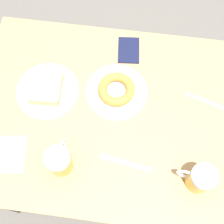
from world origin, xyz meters
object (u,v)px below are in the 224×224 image
object	(u,v)px
beer_mug_left	(59,161)
napkin_folded	(9,154)
beer_mug_center	(200,178)
fork	(207,102)
passport_near_edge	(129,50)
plate_with_donut	(116,90)
plate_with_cake	(47,89)
knife	(126,163)

from	to	relation	value
beer_mug_left	napkin_folded	distance (m)	0.21
beer_mug_center	napkin_folded	size ratio (longest dim) A/B	0.85
fork	passport_near_edge	distance (m)	0.39
plate_with_donut	passport_near_edge	size ratio (longest dim) A/B	1.82
beer_mug_center	fork	distance (m)	0.32
beer_mug_center	passport_near_edge	distance (m)	0.59
beer_mug_left	napkin_folded	xyz separation A→B (m)	(0.01, 0.20, -0.05)
plate_with_cake	plate_with_donut	bearing A→B (deg)	-83.32
napkin_folded	plate_with_cake	bearing A→B (deg)	-17.68
beer_mug_left	plate_with_donut	bearing A→B (deg)	-27.02
plate_with_cake	knife	distance (m)	0.42
plate_with_donut	fork	bearing A→B (deg)	-89.26
napkin_folded	knife	bearing A→B (deg)	-86.80
knife	beer_mug_center	bearing A→B (deg)	-97.29
fork	beer_mug_center	bearing A→B (deg)	173.64
plate_with_donut	beer_mug_center	distance (m)	0.45
plate_with_donut	napkin_folded	bearing A→B (deg)	130.23
plate_with_donut	knife	distance (m)	0.29
fork	knife	bearing A→B (deg)	134.45
beer_mug_left	beer_mug_center	distance (m)	0.48
plate_with_donut	knife	bearing A→B (deg)	-165.87
napkin_folded	passport_near_edge	bearing A→B (deg)	-37.38
beer_mug_left	plate_with_cake	bearing A→B (deg)	21.61
plate_with_donut	knife	size ratio (longest dim) A/B	1.27
beer_mug_left	fork	world-z (taller)	beer_mug_left
knife	beer_mug_left	bearing A→B (deg)	98.58
napkin_folded	passport_near_edge	size ratio (longest dim) A/B	1.14
fork	passport_near_edge	world-z (taller)	passport_near_edge
plate_with_cake	beer_mug_center	world-z (taller)	beer_mug_center
plate_with_donut	fork	distance (m)	0.36
plate_with_cake	fork	size ratio (longest dim) A/B	1.40
plate_with_donut	passport_near_edge	bearing A→B (deg)	-7.59
beer_mug_left	passport_near_edge	size ratio (longest dim) A/B	0.97
plate_with_donut	napkin_folded	distance (m)	0.47
plate_with_donut	fork	xyz separation A→B (m)	(0.00, -0.36, -0.02)
plate_with_donut	fork	world-z (taller)	plate_with_donut
plate_with_donut	napkin_folded	world-z (taller)	plate_with_donut
napkin_folded	fork	xyz separation A→B (m)	(0.31, -0.72, -0.00)
plate_with_donut	beer_mug_center	world-z (taller)	beer_mug_center
passport_near_edge	napkin_folded	bearing A→B (deg)	142.62
napkin_folded	passport_near_edge	distance (m)	0.63
beer_mug_left	knife	world-z (taller)	beer_mug_left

